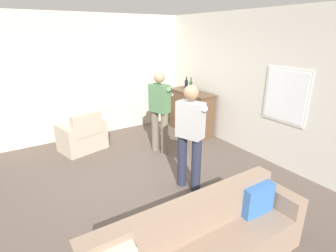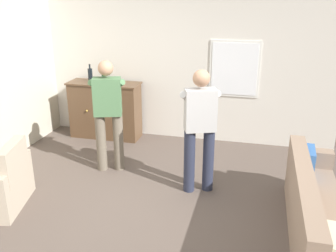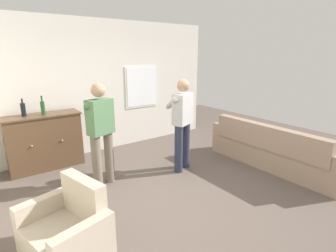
% 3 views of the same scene
% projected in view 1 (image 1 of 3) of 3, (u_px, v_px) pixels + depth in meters
% --- Properties ---
extents(ground, '(10.40, 10.40, 0.00)m').
position_uv_depth(ground, '(134.00, 184.00, 4.35)').
color(ground, brown).
extents(wall_back_with_window, '(5.20, 0.15, 2.80)m').
position_uv_depth(wall_back_with_window, '(252.00, 85.00, 5.22)').
color(wall_back_with_window, silver).
rests_on(wall_back_with_window, ground).
extents(wall_side_left, '(0.12, 5.20, 2.80)m').
position_uv_depth(wall_side_left, '(80.00, 78.00, 5.99)').
color(wall_side_left, beige).
rests_on(wall_side_left, ground).
extents(couch, '(0.57, 2.57, 0.85)m').
position_uv_depth(couch, '(198.00, 252.00, 2.59)').
color(couch, gray).
rests_on(couch, ground).
extents(armchair, '(0.83, 1.01, 0.85)m').
position_uv_depth(armchair, '(83.00, 137.00, 5.55)').
color(armchair, '#B2A38E').
rests_on(armchair, ground).
extents(sideboard_cabinet, '(1.31, 0.49, 1.04)m').
position_uv_depth(sideboard_cabinet, '(191.00, 112.00, 6.51)').
color(sideboard_cabinet, brown).
rests_on(sideboard_cabinet, ground).
extents(bottle_wine_green, '(0.08, 0.08, 0.31)m').
position_uv_depth(bottle_wine_green, '(186.00, 84.00, 6.52)').
color(bottle_wine_green, black).
rests_on(bottle_wine_green, sideboard_cabinet).
extents(bottle_liquor_amber, '(0.07, 0.07, 0.34)m').
position_uv_depth(bottle_liquor_amber, '(191.00, 86.00, 6.23)').
color(bottle_liquor_amber, '#1E4C23').
rests_on(bottle_liquor_amber, sideboard_cabinet).
extents(person_standing_left, '(0.53, 0.52, 1.68)m').
position_uv_depth(person_standing_left, '(160.00, 109.00, 5.25)').
color(person_standing_left, '#6B6051').
rests_on(person_standing_left, ground).
extents(person_standing_right, '(0.52, 0.52, 1.68)m').
position_uv_depth(person_standing_right, '(190.00, 133.00, 3.97)').
color(person_standing_right, '#282D42').
rests_on(person_standing_right, ground).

